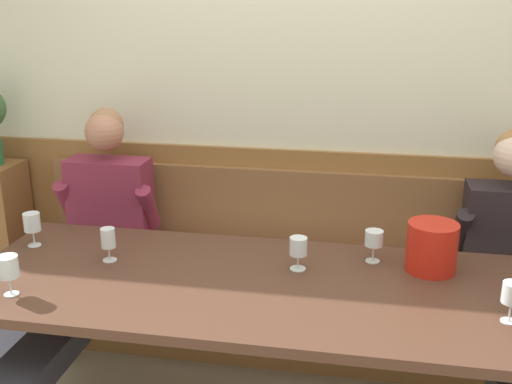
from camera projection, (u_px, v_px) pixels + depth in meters
name	position (u px, v px, depth m)	size (l,w,h in m)	color
room_wall_back	(306.00, 80.00, 3.10)	(6.80, 0.08, 2.80)	beige
wood_wainscot_panel	(301.00, 243.00, 3.32)	(6.80, 0.03, 1.04)	brown
wall_bench	(295.00, 301.00, 3.20)	(2.78, 0.42, 0.94)	brown
dining_table	(275.00, 299.00, 2.42)	(2.48, 0.91, 0.73)	#4D2F21
person_left_seat	(79.00, 264.00, 2.89)	(0.53, 1.33, 1.27)	#2F322E
ice_bucket	(432.00, 247.00, 2.48)	(0.20, 0.20, 0.20)	red
wine_glass_near_bucket	(298.00, 248.00, 2.49)	(0.07, 0.07, 0.14)	silver
wine_glass_center_rear	(374.00, 239.00, 2.56)	(0.08, 0.08, 0.14)	silver
wine_glass_left_end	(8.00, 267.00, 2.27)	(0.08, 0.08, 0.16)	silver
wine_glass_center_front	(512.00, 295.00, 2.08)	(0.07, 0.07, 0.15)	silver
wine_glass_right_end	(32.00, 224.00, 2.72)	(0.07, 0.07, 0.15)	silver
wine_glass_mid_left	(108.00, 239.00, 2.57)	(0.06, 0.06, 0.15)	silver
corner_pedestal	(2.00, 243.00, 3.47)	(0.28, 0.28, 0.93)	brown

